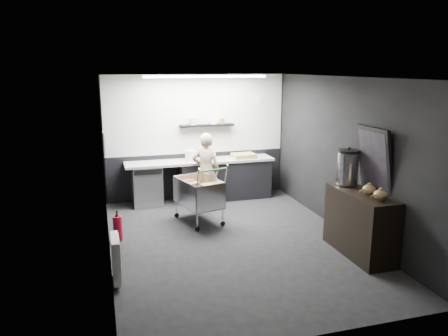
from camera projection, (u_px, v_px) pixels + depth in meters
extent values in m
plane|color=black|center=(233.00, 242.00, 7.31)|extent=(5.50, 5.50, 0.00)
plane|color=white|center=(234.00, 77.00, 6.69)|extent=(5.50, 5.50, 0.00)
plane|color=black|center=(197.00, 137.00, 9.57)|extent=(5.50, 0.00, 5.50)
plane|color=black|center=(314.00, 219.00, 4.43)|extent=(5.50, 0.00, 5.50)
plane|color=black|center=(105.00, 171.00, 6.46)|extent=(0.00, 5.50, 5.50)
plane|color=black|center=(344.00, 156.00, 7.54)|extent=(0.00, 5.50, 5.50)
cube|color=silver|center=(196.00, 114.00, 9.44)|extent=(3.95, 0.02, 1.70)
cube|color=black|center=(197.00, 175.00, 9.75)|extent=(3.95, 0.02, 1.00)
cube|color=black|center=(207.00, 125.00, 9.44)|extent=(1.20, 0.22, 0.04)
cylinder|color=white|center=(258.00, 99.00, 9.74)|extent=(0.20, 0.03, 0.20)
cube|color=white|center=(104.00, 143.00, 7.64)|extent=(0.02, 0.30, 0.40)
cube|color=red|center=(104.00, 139.00, 7.62)|extent=(0.02, 0.22, 0.10)
cube|color=white|center=(116.00, 258.00, 5.86)|extent=(0.10, 0.50, 0.60)
cube|color=white|center=(206.00, 77.00, 8.43)|extent=(2.40, 0.20, 0.04)
cube|color=black|center=(225.00, 180.00, 9.62)|extent=(2.00, 0.56, 0.85)
cube|color=#A7A6A2|center=(200.00, 161.00, 9.37)|extent=(3.20, 0.60, 0.05)
cube|color=#9EA0A5|center=(147.00, 185.00, 9.16)|extent=(0.60, 0.58, 0.85)
cube|color=black|center=(148.00, 172.00, 8.80)|extent=(0.56, 0.02, 0.10)
imported|color=beige|center=(206.00, 170.00, 8.98)|extent=(0.66, 0.54, 1.56)
cube|color=silver|center=(199.00, 204.00, 8.17)|extent=(0.83, 1.07, 0.02)
cube|color=silver|center=(183.00, 193.00, 8.04)|extent=(0.27, 0.91, 0.50)
cube|color=silver|center=(214.00, 191.00, 8.20)|extent=(0.27, 0.91, 0.50)
cube|color=silver|center=(205.00, 199.00, 7.69)|extent=(0.59, 0.18, 0.50)
cube|color=silver|center=(194.00, 186.00, 8.55)|extent=(0.59, 0.18, 0.50)
cylinder|color=silver|center=(190.00, 221.00, 7.73)|extent=(0.02, 0.02, 0.33)
cylinder|color=silver|center=(219.00, 218.00, 7.88)|extent=(0.02, 0.02, 0.33)
cylinder|color=silver|center=(181.00, 206.00, 8.54)|extent=(0.02, 0.02, 0.33)
cylinder|color=silver|center=(207.00, 204.00, 8.68)|extent=(0.02, 0.02, 0.33)
cylinder|color=#248323|center=(205.00, 171.00, 7.51)|extent=(0.60, 0.19, 0.03)
cube|color=brown|center=(191.00, 192.00, 8.19)|extent=(0.34, 0.39, 0.42)
cube|color=brown|center=(209.00, 195.00, 8.04)|extent=(0.32, 0.36, 0.38)
cylinder|color=black|center=(190.00, 229.00, 7.77)|extent=(0.09, 0.05, 0.09)
cylinder|color=black|center=(181.00, 213.00, 8.57)|extent=(0.09, 0.05, 0.09)
cylinder|color=black|center=(219.00, 226.00, 7.91)|extent=(0.09, 0.05, 0.09)
cylinder|color=black|center=(207.00, 211.00, 8.71)|extent=(0.09, 0.05, 0.09)
cube|color=black|center=(360.00, 224.00, 6.72)|extent=(0.50, 1.33, 1.00)
cylinder|color=silver|center=(348.00, 168.00, 6.96)|extent=(0.33, 0.33, 0.51)
cylinder|color=black|center=(349.00, 151.00, 6.90)|extent=(0.33, 0.33, 0.04)
sphere|color=black|center=(349.00, 149.00, 6.89)|extent=(0.06, 0.06, 0.06)
ellipsoid|color=brown|center=(369.00, 190.00, 6.43)|extent=(0.20, 0.20, 0.16)
ellipsoid|color=brown|center=(381.00, 195.00, 6.17)|extent=(0.20, 0.20, 0.16)
cube|color=black|center=(375.00, 159.00, 6.60)|extent=(0.22, 0.78, 0.99)
cube|color=black|center=(373.00, 159.00, 6.60)|extent=(0.16, 0.67, 0.85)
cylinder|color=red|center=(118.00, 228.00, 7.30)|extent=(0.15, 0.15, 0.41)
cone|color=black|center=(117.00, 215.00, 7.25)|extent=(0.10, 0.10, 0.06)
cylinder|color=black|center=(117.00, 212.00, 7.24)|extent=(0.03, 0.03, 0.06)
cube|color=tan|center=(244.00, 156.00, 9.57)|extent=(0.51, 0.40, 0.10)
cylinder|color=white|center=(190.00, 155.00, 9.28)|extent=(0.23, 0.23, 0.23)
cube|color=white|center=(205.00, 156.00, 9.32)|extent=(0.24, 0.21, 0.18)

